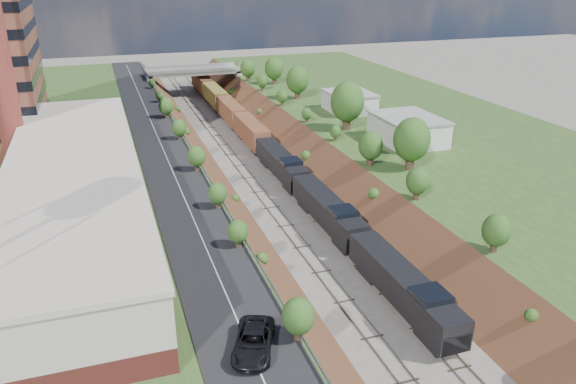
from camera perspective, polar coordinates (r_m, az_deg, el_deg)
name	(u,v)px	position (r m, az deg, el deg)	size (l,w,h in m)	color
platform_left	(47,178)	(91.92, -23.25, 1.29)	(44.00, 180.00, 5.00)	#2C4E20
platform_right	(429,138)	(107.83, 14.14, 5.38)	(44.00, 180.00, 5.00)	#2C4E20
embankment_left	(194,177)	(93.25, -9.53, 1.50)	(7.07, 180.00, 7.07)	brown
embankment_right	(319,163)	(98.77, 3.13, 2.97)	(7.07, 180.00, 7.07)	brown
rail_left_track	(244,171)	(94.76, -4.54, 2.14)	(1.58, 180.00, 0.18)	gray
rail_right_track	(273,168)	(96.08, -1.53, 2.49)	(1.58, 180.00, 0.18)	gray
road	(164,151)	(91.08, -12.53, 4.13)	(8.00, 180.00, 0.10)	black
guardrail	(189,145)	(91.22, -9.98, 4.69)	(0.10, 171.00, 0.70)	#99999E
commercial_building	(75,189)	(68.86, -20.80, 0.31)	(14.30, 62.30, 7.00)	brown
overpass	(193,76)	(152.87, -9.60, 11.51)	(24.50, 8.30, 7.40)	gray
white_building_near	(408,130)	(95.20, 12.07, 6.18)	(9.00, 12.00, 4.00)	silver
white_building_far	(349,102)	(113.85, 6.25, 9.03)	(8.00, 10.00, 3.60)	silver
tree_right_large	(412,140)	(81.45, 12.46, 5.19)	(5.25, 5.25, 7.61)	#473323
tree_left_crest	(254,249)	(54.35, -3.52, -5.77)	(2.45, 2.45, 3.55)	#473323
freight_train	(254,135)	(106.08, -3.46, 5.82)	(3.14, 126.21, 4.66)	black
suv	(253,341)	(44.03, -3.53, -14.92)	(2.84, 6.15, 1.71)	black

